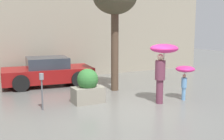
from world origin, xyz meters
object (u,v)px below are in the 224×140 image
Objects in this scene: person_adult at (163,58)px; parking_meter at (42,84)px; person_child at (185,72)px; parked_car_near at (48,72)px; planter_box at (88,87)px.

person_adult is 4.13m from parking_meter.
person_child is 5.05m from parking_meter.
person_adult is 1.72× the size of parking_meter.
parking_meter is at bearing 132.95° from person_child.
parked_car_near is 3.44× the size of parking_meter.
person_child is at bearing -12.49° from parking_meter.
planter_box is at bearing 5.58° from parking_meter.
person_adult reaches higher than parking_meter.
person_adult is at bearing -144.05° from parked_car_near.
planter_box is 3.55m from person_child.
person_child reaches higher than parking_meter.
parked_car_near is 3.96m from parking_meter.
parked_car_near reaches higher than planter_box.
person_child is at bearing -7.08° from person_adult.
person_adult is at bearing -28.10° from planter_box.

